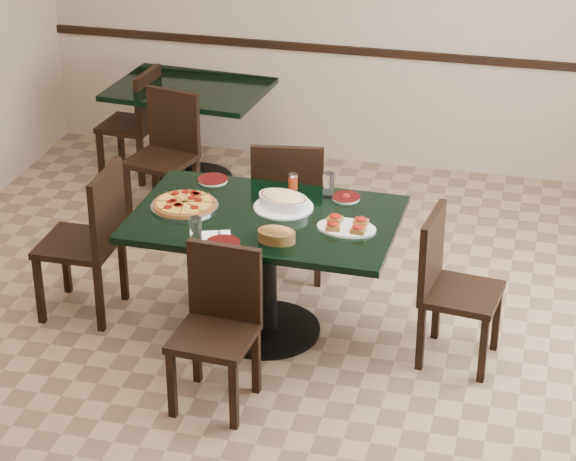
% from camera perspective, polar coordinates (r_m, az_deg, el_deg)
% --- Properties ---
extents(floor, '(5.50, 5.50, 0.00)m').
position_cam_1_polar(floor, '(6.45, -0.68, -5.83)').
color(floor, '#917354').
rests_on(floor, ground).
extents(room_shell, '(5.50, 5.50, 5.50)m').
position_cam_1_polar(room_shell, '(7.36, 10.55, 8.04)').
color(room_shell, silver).
rests_on(room_shell, floor).
extents(main_table, '(1.48, 0.97, 0.75)m').
position_cam_1_polar(main_table, '(6.29, -1.15, -0.74)').
color(main_table, black).
rests_on(main_table, floor).
extents(back_table, '(1.16, 0.89, 0.75)m').
position_cam_1_polar(back_table, '(8.31, -4.98, 5.82)').
color(back_table, black).
rests_on(back_table, floor).
extents(chair_far, '(0.50, 0.50, 0.94)m').
position_cam_1_polar(chair_far, '(6.91, 0.06, 1.47)').
color(chair_far, black).
rests_on(chair_far, floor).
extents(chair_near, '(0.42, 0.42, 0.85)m').
position_cam_1_polar(chair_near, '(5.79, -3.54, -4.49)').
color(chair_near, black).
rests_on(chair_near, floor).
extents(chair_right, '(0.45, 0.45, 0.87)m').
position_cam_1_polar(chair_right, '(6.17, 8.15, -2.53)').
color(chair_right, black).
rests_on(chair_right, floor).
extents(chair_left, '(0.44, 0.44, 0.93)m').
position_cam_1_polar(chair_left, '(6.61, -9.94, -0.18)').
color(chair_left, black).
rests_on(chair_left, floor).
extents(back_chair_near, '(0.49, 0.49, 0.87)m').
position_cam_1_polar(back_chair_near, '(7.87, -6.18, 4.23)').
color(back_chair_near, black).
rests_on(back_chair_near, floor).
extents(back_chair_left, '(0.42, 0.42, 0.84)m').
position_cam_1_polar(back_chair_left, '(8.47, -7.65, 5.68)').
color(back_chair_left, black).
rests_on(back_chair_left, floor).
extents(pepperoni_pizza, '(0.38, 0.38, 0.04)m').
position_cam_1_polar(pepperoni_pizza, '(6.34, -5.28, 1.35)').
color(pepperoni_pizza, silver).
rests_on(pepperoni_pizza, main_table).
extents(lasagna_casserole, '(0.35, 0.34, 0.09)m').
position_cam_1_polar(lasagna_casserole, '(6.28, -0.23, 1.53)').
color(lasagna_casserole, white).
rests_on(lasagna_casserole, main_table).
extents(bread_basket, '(0.22, 0.16, 0.09)m').
position_cam_1_polar(bread_basket, '(5.92, -0.59, -0.20)').
color(bread_basket, brown).
rests_on(bread_basket, main_table).
extents(bruschetta_platter, '(0.34, 0.25, 0.05)m').
position_cam_1_polar(bruschetta_platter, '(6.06, 2.99, 0.26)').
color(bruschetta_platter, white).
rests_on(bruschetta_platter, main_table).
extents(side_plate_near, '(0.19, 0.19, 0.02)m').
position_cam_1_polar(side_plate_near, '(5.91, -3.33, -0.65)').
color(side_plate_near, white).
rests_on(side_plate_near, main_table).
extents(side_plate_far_r, '(0.16, 0.16, 0.03)m').
position_cam_1_polar(side_plate_far_r, '(6.42, 2.97, 1.70)').
color(side_plate_far_r, white).
rests_on(side_plate_far_r, main_table).
extents(side_plate_far_l, '(0.18, 0.18, 0.02)m').
position_cam_1_polar(side_plate_far_l, '(6.65, -3.84, 2.59)').
color(side_plate_far_l, white).
rests_on(side_plate_far_l, main_table).
extents(napkin_setting, '(0.20, 0.20, 0.01)m').
position_cam_1_polar(napkin_setting, '(5.99, -3.65, -0.34)').
color(napkin_setting, white).
rests_on(napkin_setting, main_table).
extents(water_glass_a, '(0.07, 0.07, 0.14)m').
position_cam_1_polar(water_glass_a, '(6.42, 2.07, 2.33)').
color(water_glass_a, white).
rests_on(water_glass_a, main_table).
extents(water_glass_b, '(0.06, 0.06, 0.14)m').
position_cam_1_polar(water_glass_b, '(5.93, -4.71, 0.04)').
color(water_glass_b, white).
rests_on(water_glass_b, main_table).
extents(pepper_shaker, '(0.05, 0.05, 0.09)m').
position_cam_1_polar(pepper_shaker, '(6.52, 0.26, 2.52)').
color(pepper_shaker, '#B94613').
rests_on(pepper_shaker, main_table).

